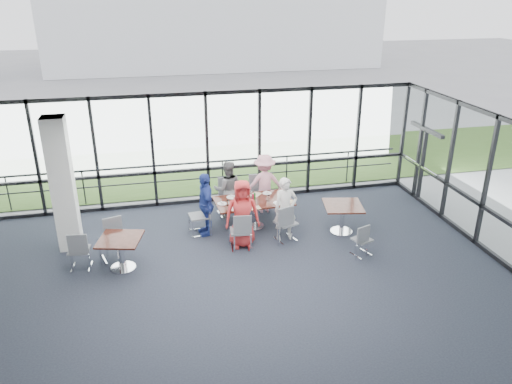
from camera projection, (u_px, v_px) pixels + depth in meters
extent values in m
cube|color=#202431|center=(243.00, 298.00, 10.08)|extent=(12.00, 10.00, 0.02)
cube|color=white|center=(241.00, 146.00, 8.84)|extent=(12.00, 10.00, 0.04)
cube|color=white|center=(207.00, 149.00, 13.96)|extent=(12.00, 0.10, 3.20)
cube|color=black|center=(422.00, 166.00, 14.26)|extent=(0.12, 1.60, 2.10)
cube|color=white|center=(63.00, 185.00, 11.43)|extent=(0.50, 0.50, 3.20)
cube|color=gray|center=(192.00, 150.00, 19.08)|extent=(80.00, 70.00, 0.02)
cube|color=#304F1A|center=(198.00, 167.00, 17.27)|extent=(80.00, 5.00, 0.01)
cube|color=silver|center=(212.00, 24.00, 38.53)|extent=(24.00, 10.00, 6.00)
cylinder|color=#2D2D33|center=(206.00, 178.00, 14.92)|extent=(12.00, 0.06, 0.06)
cube|color=#34140E|center=(253.00, 201.00, 12.75)|extent=(2.01, 1.18, 0.04)
cylinder|color=silver|center=(253.00, 214.00, 12.89)|extent=(0.12, 0.12, 0.71)
cylinder|color=silver|center=(253.00, 226.00, 13.03)|extent=(0.56, 0.56, 0.03)
cube|color=#34140E|center=(120.00, 239.00, 10.84)|extent=(1.08, 1.08, 0.04)
cylinder|color=silver|center=(122.00, 254.00, 10.98)|extent=(0.12, 0.12, 0.71)
cube|color=#34140E|center=(343.00, 206.00, 12.47)|extent=(1.10, 1.10, 0.04)
cylinder|color=silver|center=(342.00, 219.00, 12.62)|extent=(0.12, 0.12, 0.71)
imported|color=red|center=(242.00, 214.00, 11.79)|extent=(0.85, 0.59, 1.68)
imported|color=white|center=(285.00, 209.00, 12.12)|extent=(0.60, 0.45, 1.60)
imported|color=slate|center=(228.00, 189.00, 13.34)|extent=(0.79, 0.52, 1.57)
imported|color=#FFA7B9|center=(264.00, 183.00, 13.61)|extent=(1.07, 0.57, 1.65)
imported|color=#283C95|center=(206.00, 204.00, 12.37)|extent=(0.61, 1.00, 1.63)
cylinder|color=white|center=(235.00, 209.00, 12.25)|extent=(0.26, 0.26, 0.01)
cylinder|color=white|center=(279.00, 203.00, 12.57)|extent=(0.28, 0.28, 0.01)
cylinder|color=white|center=(232.00, 197.00, 12.91)|extent=(0.28, 0.28, 0.01)
cylinder|color=white|center=(267.00, 193.00, 13.15)|extent=(0.24, 0.24, 0.01)
cylinder|color=white|center=(222.00, 204.00, 12.52)|extent=(0.24, 0.24, 0.01)
cylinder|color=white|center=(246.00, 202.00, 12.46)|extent=(0.08, 0.08, 0.15)
cylinder|color=white|center=(268.00, 198.00, 12.67)|extent=(0.08, 0.08, 0.15)
cylinder|color=white|center=(251.00, 194.00, 12.98)|extent=(0.07, 0.07, 0.13)
cylinder|color=white|center=(228.00, 203.00, 12.41)|extent=(0.07, 0.07, 0.14)
cube|color=silver|center=(254.00, 208.00, 12.29)|extent=(0.32, 0.24, 0.00)
cube|color=silver|center=(289.00, 202.00, 12.64)|extent=(0.31, 0.24, 0.00)
cube|color=silver|center=(256.00, 194.00, 13.09)|extent=(0.37, 0.38, 0.00)
cube|color=black|center=(253.00, 198.00, 12.81)|extent=(0.10, 0.07, 0.04)
cylinder|color=maroon|center=(253.00, 197.00, 12.69)|extent=(0.06, 0.06, 0.18)
cylinder|color=#196822|center=(255.00, 196.00, 12.71)|extent=(0.05, 0.05, 0.20)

